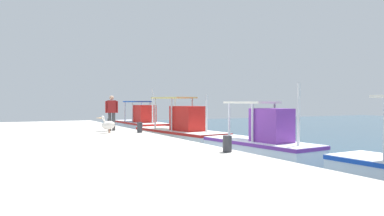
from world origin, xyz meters
The scene contains 9 objects.
quay_pier centered at (0.00, -5.00, 0.40)m, with size 36.00×10.00×0.80m, color #BCB7AD.
fishing_boat_nearest centered at (-12.23, 2.10, 0.69)m, with size 6.05×1.92×3.12m.
fishing_boat_second centered at (-6.01, 2.10, 0.67)m, with size 6.59×2.72×2.62m.
fishing_boat_third centered at (0.38, 2.39, 0.66)m, with size 5.16×2.15×2.92m.
pelican centered at (-5.78, -1.82, 1.20)m, with size 0.42×0.96×0.82m.
fisherman_standing centered at (-7.04, -1.31, 1.80)m, with size 0.33×0.62×1.79m.
mooring_bollard_nearest centered at (-10.69, -0.45, 1.02)m, with size 0.25×0.25×0.45m, color #333338.
mooring_bollard_second centered at (-5.24, -0.45, 1.05)m, with size 0.25×0.25×0.50m, color #333338.
mooring_bollard_third centered at (2.35, -0.45, 1.04)m, with size 0.27×0.27×0.49m, color #333338.
Camera 1 is at (11.34, -6.35, 2.29)m, focal length 34.21 mm.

